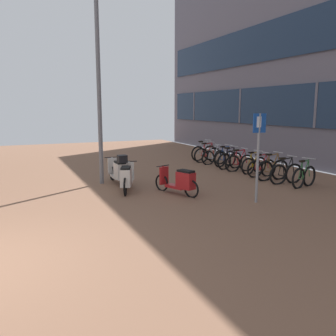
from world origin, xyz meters
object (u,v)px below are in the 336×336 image
Objects in this scene: bicycle_rack_07 at (225,158)px; bicycle_rack_10 at (204,153)px; bicycle_rack_00 at (304,177)px; scooter_mid at (180,181)px; bicycle_rack_08 at (214,157)px; bicycle_rack_04 at (254,165)px; bicycle_rack_05 at (240,163)px; bicycle_rack_01 at (286,174)px; lamp_post at (99,77)px; bicycle_rack_03 at (262,168)px; scooter_near at (119,170)px; parking_sign at (258,148)px; scooter_far at (127,178)px; bicycle_rack_06 at (230,161)px; bicycle_rack_09 at (208,155)px; bicycle_rack_02 at (272,170)px.

bicycle_rack_07 is 1.95m from bicycle_rack_10.
bicycle_rack_00 reaches higher than scooter_mid.
bicycle_rack_08 is 1.32m from bicycle_rack_10.
bicycle_rack_08 is (-0.20, 2.60, -0.00)m from bicycle_rack_04.
bicycle_rack_05 is (-0.20, 0.65, 0.01)m from bicycle_rack_04.
bicycle_rack_07 reaches higher than bicycle_rack_05.
bicycle_rack_01 is 0.21× the size of lamp_post.
bicycle_rack_00 is at bearing -86.36° from bicycle_rack_03.
lamp_post reaches higher than scooter_near.
bicycle_rack_04 is 0.87× the size of bicycle_rack_10.
bicycle_rack_01 is 0.93× the size of bicycle_rack_10.
scooter_mid is 2.45m from parking_sign.
lamp_post is at bearing 173.77° from bicycle_rack_04.
scooter_near is at bearing -44.19° from lamp_post.
bicycle_rack_05 is 0.92× the size of bicycle_rack_10.
scooter_near is (-5.33, 2.78, 0.14)m from bicycle_rack_00.
scooter_far is at bearing 162.20° from bicycle_rack_00.
bicycle_rack_04 reaches higher than scooter_mid.
bicycle_rack_05 is at bearing -87.52° from bicycle_rack_06.
bicycle_rack_01 is 1.01× the size of bicycle_rack_05.
scooter_far is at bearing 142.11° from scooter_mid.
bicycle_rack_10 is at bearing 75.08° from bicycle_rack_09.
bicycle_rack_08 is 0.54× the size of parking_sign.
bicycle_rack_02 is at bearing -90.61° from bicycle_rack_09.
bicycle_rack_00 is 0.96× the size of bicycle_rack_01.
lamp_post reaches higher than bicycle_rack_09.
bicycle_rack_10 is at bearing 89.63° from bicycle_rack_00.
scooter_mid is at bearing -125.56° from bicycle_rack_10.
bicycle_rack_01 is at bearing -89.41° from bicycle_rack_05.
scooter_mid is (-4.08, 0.72, 0.07)m from bicycle_rack_00.
bicycle_rack_03 is 0.53× the size of parking_sign.
bicycle_rack_01 reaches higher than bicycle_rack_05.
lamp_post reaches higher than parking_sign.
lamp_post is (-5.66, -2.61, 3.15)m from bicycle_rack_09.
bicycle_rack_09 is at bearing -104.92° from bicycle_rack_10.
bicycle_rack_09 is at bearing 24.75° from lamp_post.
bicycle_rack_05 is at bearing 93.05° from bicycle_rack_00.
bicycle_rack_09 reaches higher than bicycle_rack_05.
lamp_post reaches higher than bicycle_rack_05.
scooter_near is 1.13× the size of scooter_mid.
bicycle_rack_02 reaches higher than bicycle_rack_00.
bicycle_rack_02 is 3.89m from bicycle_rack_08.
bicycle_rack_04 is 0.77× the size of scooter_mid.
parking_sign reaches higher than bicycle_rack_00.
bicycle_rack_04 is at bearing 89.46° from bicycle_rack_00.
bicycle_rack_08 is at bearing -99.66° from bicycle_rack_10.
bicycle_rack_06 is 0.21× the size of lamp_post.
bicycle_rack_03 is at bearing 2.39° from scooter_far.
bicycle_rack_06 reaches higher than scooter_far.
bicycle_rack_05 is 0.56× the size of parking_sign.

